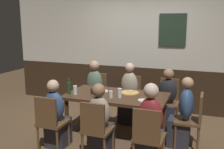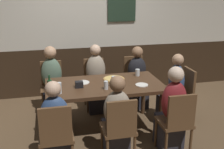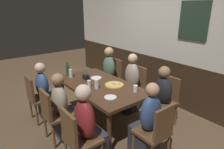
# 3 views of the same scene
# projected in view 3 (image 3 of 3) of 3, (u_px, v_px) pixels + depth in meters

# --- Properties ---
(ground_plane) EXTENTS (12.00, 12.00, 0.00)m
(ground_plane) POSITION_uv_depth(u_px,v_px,m) (101.00, 121.00, 3.69)
(ground_plane) COLOR brown
(wall_back) EXTENTS (6.40, 0.13, 2.60)m
(wall_back) POSITION_uv_depth(u_px,v_px,m) (163.00, 42.00, 4.21)
(wall_back) COLOR #332316
(wall_back) RESTS_ON ground_plane
(dining_table) EXTENTS (1.71, 0.93, 0.74)m
(dining_table) POSITION_uv_depth(u_px,v_px,m) (100.00, 89.00, 3.47)
(dining_table) COLOR #472D1C
(dining_table) RESTS_ON ground_plane
(chair_left_near) EXTENTS (0.40, 0.40, 0.88)m
(chair_left_near) POSITION_uv_depth(u_px,v_px,m) (37.00, 96.00, 3.57)
(chair_left_near) COLOR brown
(chair_left_near) RESTS_ON ground_plane
(chair_right_near) EXTENTS (0.40, 0.40, 0.88)m
(chair_right_near) POSITION_uv_depth(u_px,v_px,m) (77.00, 137.00, 2.45)
(chair_right_near) COLOR brown
(chair_right_near) RESTS_ON ground_plane
(chair_mid_far) EXTENTS (0.40, 0.40, 0.88)m
(chair_mid_far) POSITION_uv_depth(u_px,v_px,m) (136.00, 85.00, 4.04)
(chair_mid_far) COLOR brown
(chair_mid_far) RESTS_ON ground_plane
(chair_right_far) EXTENTS (0.40, 0.40, 0.88)m
(chair_right_far) POSITION_uv_depth(u_px,v_px,m) (166.00, 98.00, 3.48)
(chair_right_far) COLOR brown
(chair_right_far) RESTS_ON ground_plane
(chair_mid_near) EXTENTS (0.40, 0.40, 0.88)m
(chair_mid_near) POSITION_uv_depth(u_px,v_px,m) (53.00, 113.00, 3.01)
(chair_mid_near) COLOR brown
(chair_mid_near) RESTS_ON ground_plane
(chair_head_east) EXTENTS (0.40, 0.40, 0.88)m
(chair_head_east) POSITION_uv_depth(u_px,v_px,m) (156.00, 131.00, 2.58)
(chair_head_east) COLOR brown
(chair_head_east) RESTS_ON ground_plane
(chair_left_far) EXTENTS (0.40, 0.40, 0.88)m
(chair_left_far) POSITION_uv_depth(u_px,v_px,m) (113.00, 76.00, 4.59)
(chair_left_far) COLOR brown
(chair_left_far) RESTS_ON ground_plane
(person_left_near) EXTENTS (0.34, 0.37, 1.10)m
(person_left_near) POSITION_uv_depth(u_px,v_px,m) (46.00, 95.00, 3.67)
(person_left_near) COLOR #2D2D38
(person_left_near) RESTS_ON ground_plane
(person_right_near) EXTENTS (0.34, 0.37, 1.17)m
(person_right_near) POSITION_uv_depth(u_px,v_px,m) (89.00, 132.00, 2.54)
(person_right_near) COLOR #2D2D38
(person_right_near) RESTS_ON ground_plane
(person_mid_far) EXTENTS (0.34, 0.37, 1.18)m
(person_mid_far) POSITION_uv_depth(u_px,v_px,m) (130.00, 87.00, 3.94)
(person_mid_far) COLOR #2D2D38
(person_mid_far) RESTS_ON ground_plane
(person_right_far) EXTENTS (0.34, 0.37, 1.11)m
(person_right_far) POSITION_uv_depth(u_px,v_px,m) (160.00, 102.00, 3.39)
(person_right_far) COLOR #2D2D38
(person_right_far) RESTS_ON ground_plane
(person_mid_near) EXTENTS (0.34, 0.37, 1.11)m
(person_mid_near) POSITION_uv_depth(u_px,v_px,m) (64.00, 111.00, 3.11)
(person_mid_near) COLOR #2D2D38
(person_mid_near) RESTS_ON ground_plane
(person_head_east) EXTENTS (0.37, 0.34, 1.13)m
(person_head_east) POSITION_uv_depth(u_px,v_px,m) (147.00, 126.00, 2.71)
(person_head_east) COLOR #2D2D38
(person_head_east) RESTS_ON ground_plane
(person_left_far) EXTENTS (0.34, 0.37, 1.19)m
(person_left_far) POSITION_uv_depth(u_px,v_px,m) (107.00, 77.00, 4.50)
(person_left_far) COLOR #2D2D38
(person_left_far) RESTS_ON ground_plane
(pizza) EXTENTS (0.33, 0.33, 0.03)m
(pizza) POSITION_uv_depth(u_px,v_px,m) (114.00, 85.00, 3.40)
(pizza) COLOR tan
(pizza) RESTS_ON dining_table
(pint_glass_amber) EXTENTS (0.07, 0.07, 0.15)m
(pint_glass_amber) POSITION_uv_depth(u_px,v_px,m) (71.00, 74.00, 3.78)
(pint_glass_amber) COLOR silver
(pint_glass_amber) RESTS_ON dining_table
(tumbler_short) EXTENTS (0.07, 0.07, 0.11)m
(tumbler_short) POSITION_uv_depth(u_px,v_px,m) (135.00, 89.00, 3.14)
(tumbler_short) COLOR silver
(tumbler_short) RESTS_ON dining_table
(tumbler_water) EXTENTS (0.06, 0.06, 0.12)m
(tumbler_water) POSITION_uv_depth(u_px,v_px,m) (89.00, 84.00, 3.32)
(tumbler_water) COLOR silver
(tumbler_water) RESTS_ON dining_table
(pint_glass_pale) EXTENTS (0.07, 0.07, 0.16)m
(pint_glass_pale) POSITION_uv_depth(u_px,v_px,m) (97.00, 85.00, 3.25)
(pint_glass_pale) COLOR silver
(pint_glass_pale) RESTS_ON dining_table
(beer_bottle_green) EXTENTS (0.06, 0.06, 0.27)m
(beer_bottle_green) POSITION_uv_depth(u_px,v_px,m) (68.00, 70.00, 3.86)
(beer_bottle_green) COLOR #194723
(beer_bottle_green) RESTS_ON dining_table
(plate_white_large) EXTENTS (0.21, 0.21, 0.01)m
(plate_white_large) POSITION_uv_depth(u_px,v_px,m) (96.00, 78.00, 3.74)
(plate_white_large) COLOR white
(plate_white_large) RESTS_ON dining_table
(plate_white_small) EXTENTS (0.19, 0.19, 0.01)m
(plate_white_small) POSITION_uv_depth(u_px,v_px,m) (110.00, 97.00, 2.95)
(plate_white_small) COLOR white
(plate_white_small) RESTS_ON dining_table
(condiment_caddy) EXTENTS (0.11, 0.09, 0.09)m
(condiment_caddy) POSITION_uv_depth(u_px,v_px,m) (86.00, 77.00, 3.67)
(condiment_caddy) COLOR black
(condiment_caddy) RESTS_ON dining_table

